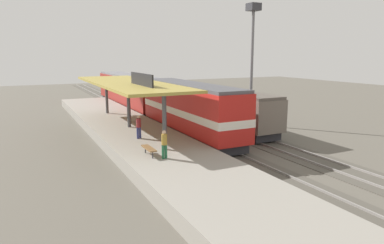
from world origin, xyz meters
TOP-DOWN VIEW (x-y plane):
  - ground_plane at (2.00, 0.00)m, footprint 120.00×120.00m
  - track_near at (0.00, 0.00)m, footprint 3.20×110.00m
  - track_far at (4.60, 0.00)m, footprint 3.20×110.00m
  - platform at (-4.60, 0.00)m, footprint 6.00×44.00m
  - station_canopy at (-4.60, -0.09)m, footprint 5.20×18.00m
  - platform_bench at (-6.00, -8.89)m, footprint 0.44×1.70m
  - locomotive at (0.00, -2.28)m, footprint 2.93×14.43m
  - passenger_carriage_single at (0.00, 15.72)m, footprint 2.90×20.00m
  - freight_car at (4.60, -1.49)m, footprint 2.80×12.00m
  - light_mast at (7.80, -0.08)m, footprint 1.10×1.10m
  - person_waiting at (-5.38, -9.87)m, footprint 0.34×0.34m
  - person_walking at (-3.86, 2.57)m, footprint 0.34×0.34m
  - person_boarding at (-5.15, -4.35)m, footprint 0.34×0.34m

SIDE VIEW (x-z plane):
  - ground_plane at x=2.00m, z-range 0.00..0.00m
  - track_near at x=0.00m, z-range -0.05..0.11m
  - track_far at x=4.60m, z-range -0.05..0.11m
  - platform at x=-4.60m, z-range 0.00..0.90m
  - platform_bench at x=-6.00m, z-range 1.09..1.59m
  - person_waiting at x=-5.38m, z-range 1.00..2.71m
  - person_walking at x=-3.86m, z-range 1.00..2.71m
  - person_boarding at x=-5.15m, z-range 1.00..2.71m
  - freight_car at x=4.60m, z-range 0.20..3.74m
  - passenger_carriage_single at x=0.00m, z-range 0.19..4.43m
  - locomotive at x=0.00m, z-range 0.19..4.63m
  - station_canopy at x=-4.60m, z-range 2.18..6.88m
  - light_mast at x=7.80m, z-range 2.55..14.25m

